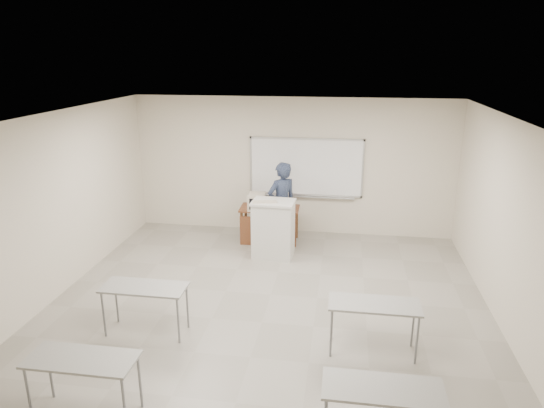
% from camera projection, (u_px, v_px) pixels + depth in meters
% --- Properties ---
extents(floor, '(7.00, 8.00, 0.01)m').
position_uv_depth(floor, '(262.00, 323.00, 7.30)').
color(floor, gray).
rests_on(floor, ground).
extents(whiteboard, '(2.48, 0.10, 1.31)m').
position_uv_depth(whiteboard, '(306.00, 168.00, 10.56)').
color(whiteboard, white).
rests_on(whiteboard, floor).
extents(student_desks, '(4.40, 2.20, 0.73)m').
position_uv_depth(student_desks, '(242.00, 332.00, 5.82)').
color(student_desks, gray).
rests_on(student_desks, floor).
extents(instructor_desk, '(1.24, 0.62, 0.75)m').
position_uv_depth(instructor_desk, '(269.00, 220.00, 10.21)').
color(instructor_desk, brown).
rests_on(instructor_desk, floor).
extents(podium, '(0.81, 0.59, 1.15)m').
position_uv_depth(podium, '(273.00, 229.00, 9.51)').
color(podium, beige).
rests_on(podium, floor).
extents(crt_monitor, '(0.36, 0.41, 0.34)m').
position_uv_depth(crt_monitor, '(257.00, 201.00, 10.11)').
color(crt_monitor, '#B7AA96').
rests_on(crt_monitor, instructor_desk).
extents(laptop, '(0.35, 0.33, 0.26)m').
position_uv_depth(laptop, '(264.00, 206.00, 10.13)').
color(laptop, black).
rests_on(laptop, instructor_desk).
extents(mouse, '(0.12, 0.10, 0.04)m').
position_uv_depth(mouse, '(278.00, 210.00, 10.02)').
color(mouse, silver).
rests_on(mouse, instructor_desk).
extents(keyboard, '(0.49, 0.24, 0.03)m').
position_uv_depth(keyboard, '(265.00, 202.00, 9.25)').
color(keyboard, '#B7AA96').
rests_on(keyboard, podium).
extents(presenter, '(0.78, 0.75, 1.79)m').
position_uv_depth(presenter, '(282.00, 205.00, 9.97)').
color(presenter, black).
rests_on(presenter, floor).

